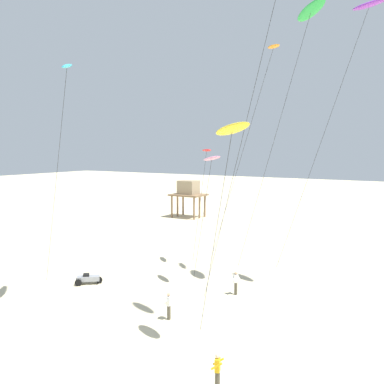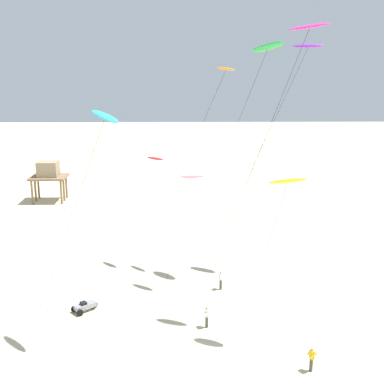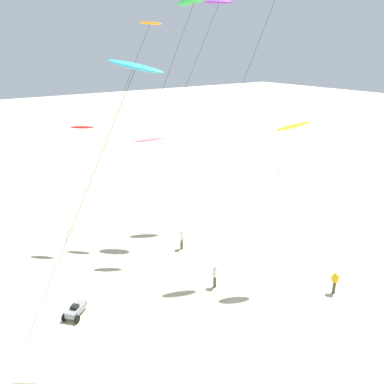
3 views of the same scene
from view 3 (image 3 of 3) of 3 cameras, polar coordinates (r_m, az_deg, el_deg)
name	(u,v)px [view 3 (image 3 of 3)]	position (r m, az deg, el deg)	size (l,w,h in m)	color
ground_plane	(257,330)	(27.35, 8.79, -18.06)	(260.00, 260.00, 0.00)	beige
kite_green	(194,2)	(37.49, 0.23, 24.44)	(8.53, 4.85, 20.64)	green
kite_pink	(149,141)	(32.38, -5.93, 6.92)	(3.40, 2.01, 9.96)	pink
kite_cyan	(134,70)	(21.39, -7.88, 16.03)	(7.55, 4.47, 15.99)	#33BFE0
kite_orange	(148,29)	(36.85, -6.02, 21.16)	(8.29, 4.63, 18.41)	orange
kite_purple	(218,4)	(40.65, 3.59, 24.14)	(9.01, 4.87, 20.31)	purple
kite_red	(82,129)	(35.35, -14.75, 8.28)	(2.95, 1.92, 10.37)	red
kite_yellow	(293,127)	(29.09, 13.52, 8.56)	(3.87, 2.16, 11.89)	yellow
kite_flyer_nearest	(182,239)	(35.86, -1.42, -6.46)	(0.72, 0.73, 1.67)	#4C4738
kite_flyer_middle	(215,276)	(30.62, 3.12, -11.34)	(0.61, 0.63, 1.67)	#4C4738
kite_flyer_furthest	(335,282)	(31.54, 18.81, -11.48)	(0.64, 0.66, 1.67)	#4C4738
beach_buggy	(76,310)	(28.99, -15.50, -15.16)	(1.96, 1.84, 0.82)	gray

